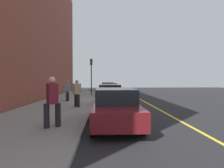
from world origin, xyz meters
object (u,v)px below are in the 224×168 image
(parked_car_maroon, at_px, (116,107))
(pedestrian_tan_coat, at_px, (77,93))
(traffic_light_pole, at_px, (91,70))
(parked_car_red, at_px, (110,94))
(rolling_suitcase, at_px, (68,97))
(pedestrian_grey_coat, at_px, (67,90))
(pedestrian_burgundy_coat, at_px, (52,100))
(parked_car_green, at_px, (108,87))
(parked_car_black, at_px, (109,90))

(parked_car_maroon, xyz_separation_m, pedestrian_tan_coat, (-4.14, -2.22, 0.31))
(traffic_light_pole, bearing_deg, parked_car_red, 14.56)
(parked_car_red, xyz_separation_m, rolling_suitcase, (-1.38, -3.49, -0.31))
(parked_car_red, relative_size, pedestrian_grey_coat, 2.67)
(parked_car_maroon, bearing_deg, parked_car_red, -179.50)
(pedestrian_burgundy_coat, distance_m, rolling_suitcase, 8.56)
(traffic_light_pole, height_order, rolling_suitcase, traffic_light_pole)
(rolling_suitcase, bearing_deg, pedestrian_grey_coat, 9.65)
(parked_car_green, relative_size, pedestrian_tan_coat, 2.63)
(parked_car_red, bearing_deg, parked_car_black, 178.94)
(pedestrian_burgundy_coat, bearing_deg, parked_car_black, 169.48)
(parked_car_red, height_order, pedestrian_tan_coat, pedestrian_tan_coat)
(parked_car_red, height_order, rolling_suitcase, parked_car_red)
(parked_car_black, relative_size, parked_car_red, 0.92)
(parked_car_maroon, distance_m, pedestrian_grey_coat, 8.09)
(parked_car_red, xyz_separation_m, parked_car_maroon, (6.29, 0.06, -0.00))
(parked_car_black, distance_m, parked_car_maroon, 12.28)
(parked_car_maroon, xyz_separation_m, pedestrian_grey_coat, (-7.30, -3.48, 0.31))
(parked_car_green, xyz_separation_m, pedestrian_tan_coat, (14.57, -2.25, 0.31))
(parked_car_maroon, distance_m, pedestrian_burgundy_coat, 2.52)
(parked_car_maroon, distance_m, traffic_light_pole, 14.09)
(pedestrian_burgundy_coat, relative_size, pedestrian_tan_coat, 1.07)
(parked_car_black, distance_m, rolling_suitcase, 5.86)
(pedestrian_tan_coat, distance_m, traffic_light_pole, 9.83)
(parked_car_black, distance_m, pedestrian_tan_coat, 8.46)
(parked_car_maroon, relative_size, pedestrian_grey_coat, 2.44)
(pedestrian_tan_coat, height_order, traffic_light_pole, traffic_light_pole)
(parked_car_black, height_order, rolling_suitcase, parked_car_black)
(parked_car_maroon, relative_size, rolling_suitcase, 4.47)
(parked_car_green, bearing_deg, pedestrian_tan_coat, -8.79)
(parked_car_red, bearing_deg, pedestrian_burgundy_coat, -18.11)
(pedestrian_grey_coat, height_order, pedestrian_burgundy_coat, pedestrian_burgundy_coat)
(parked_car_red, height_order, traffic_light_pole, traffic_light_pole)
(parked_car_green, relative_size, rolling_suitcase, 4.81)
(pedestrian_grey_coat, xyz_separation_m, rolling_suitcase, (-0.38, -0.06, -0.62))
(pedestrian_tan_coat, relative_size, traffic_light_pole, 0.41)
(pedestrian_burgundy_coat, bearing_deg, parked_car_maroon, 108.13)
(pedestrian_burgundy_coat, relative_size, traffic_light_pole, 0.44)
(parked_car_green, height_order, parked_car_maroon, same)
(pedestrian_burgundy_coat, xyz_separation_m, traffic_light_pole, (-14.54, 0.37, 1.87))
(pedestrian_burgundy_coat, relative_size, rolling_suitcase, 1.96)
(parked_car_green, xyz_separation_m, rolling_suitcase, (11.04, -3.58, -0.31))
(pedestrian_tan_coat, bearing_deg, pedestrian_burgundy_coat, -1.68)
(parked_car_red, bearing_deg, pedestrian_grey_coat, -106.29)
(parked_car_black, relative_size, pedestrian_grey_coat, 2.45)
(parked_car_red, xyz_separation_m, pedestrian_tan_coat, (2.16, -2.17, 0.31))
(parked_car_red, bearing_deg, traffic_light_pole, -165.44)
(parked_car_green, relative_size, pedestrian_burgundy_coat, 2.45)
(pedestrian_grey_coat, xyz_separation_m, traffic_light_pole, (-6.47, 1.49, 1.93))
(pedestrian_grey_coat, relative_size, traffic_light_pole, 0.41)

